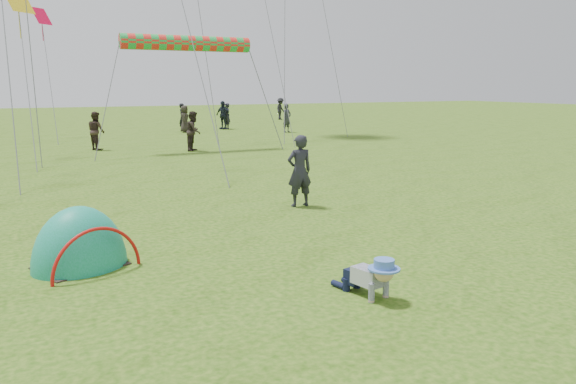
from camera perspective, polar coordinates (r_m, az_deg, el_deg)
name	(u,v)px	position (r m, az deg, el deg)	size (l,w,h in m)	color
ground	(341,296)	(7.71, 5.38, -10.45)	(140.00, 140.00, 0.00)	#1A4409
crawling_toddler	(371,276)	(7.63, 8.45, -8.41)	(0.54, 0.77, 0.59)	black
popup_tent	(81,266)	(9.42, -20.31, -7.11)	(1.48, 1.22, 1.92)	#0B884F
standing_adult	(300,171)	(12.97, 1.18, 2.16)	(0.61, 0.40, 1.67)	#21202A
crowd_person_0	(227,116)	(36.42, -6.22, 7.68)	(0.60, 0.39, 1.64)	#22222B
crowd_person_1	(194,131)	(24.44, -9.54, 6.12)	(0.82, 0.64, 1.69)	#2B221E
crowd_person_3	(281,109)	(45.96, -0.76, 8.46)	(1.13, 0.65, 1.75)	black
crowd_person_4	(185,119)	(34.10, -10.45, 7.31)	(0.78, 0.50, 1.59)	#29241E
crowd_person_6	(287,118)	(33.60, -0.11, 7.52)	(0.62, 0.40, 1.69)	#2C2E35
crowd_person_7	(96,131)	(25.81, -18.91, 5.91)	(0.81, 0.63, 1.66)	#332420
crowd_person_8	(223,115)	(36.20, -6.64, 7.77)	(1.05, 0.44, 1.79)	#1D2532
crowd_person_12	(183,117)	(34.98, -10.64, 7.47)	(0.61, 0.40, 1.68)	black
rainbow_tube_kite	(187,43)	(24.71, -10.24, 14.65)	(0.64, 0.64, 5.49)	red
diamond_kite_0	(41,16)	(33.83, -23.77, 16.04)	(1.02, 1.02, 0.00)	#E50638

